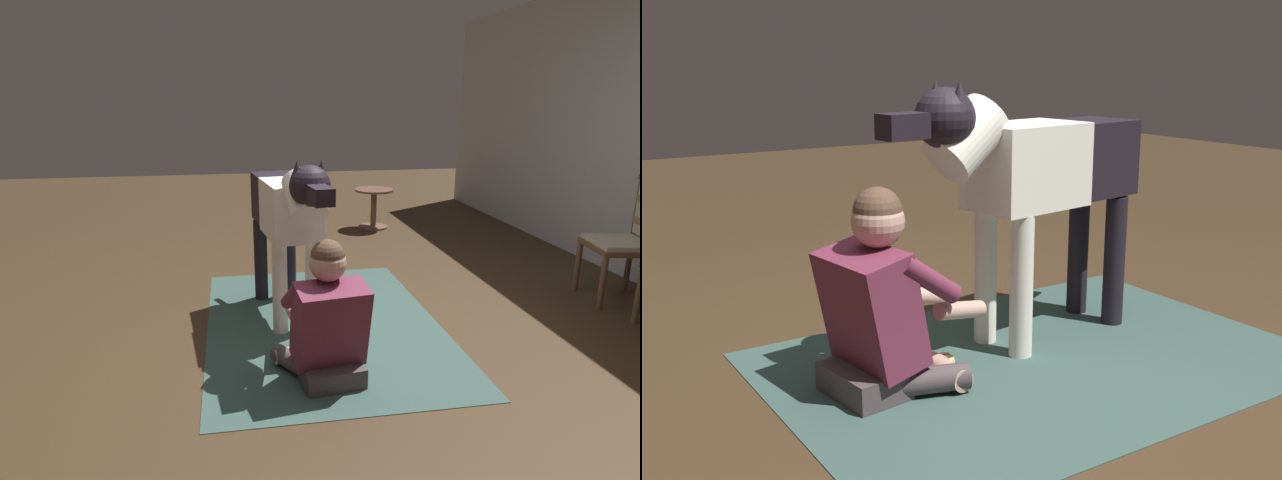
{
  "view_description": "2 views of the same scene",
  "coord_description": "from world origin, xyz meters",
  "views": [
    {
      "loc": [
        3.18,
        -0.66,
        1.6
      ],
      "look_at": [
        0.13,
        -0.14,
        0.74
      ],
      "focal_mm": 29.74,
      "sensor_mm": 36.0,
      "label": 1
    },
    {
      "loc": [
        1.74,
        2.42,
        1.33
      ],
      "look_at": [
        -0.08,
        -0.37,
        0.51
      ],
      "focal_mm": 42.81,
      "sensor_mm": 36.0,
      "label": 2
    }
  ],
  "objects": [
    {
      "name": "ground_plane",
      "position": [
        0.0,
        0.0,
        0.0
      ],
      "size": [
        15.7,
        15.7,
        0.0
      ],
      "primitive_type": "plane",
      "color": "#3F2D1B"
    },
    {
      "name": "hot_dog_on_plate",
      "position": [
        0.19,
        -0.19,
        0.03
      ],
      "size": [
        0.23,
        0.23,
        0.06
      ],
      "color": "white",
      "rests_on": "ground"
    },
    {
      "name": "person_sitting_on_floor",
      "position": [
        0.44,
        -0.15,
        0.34
      ],
      "size": [
        0.69,
        0.57,
        0.83
      ],
      "color": "#4B3F43",
      "rests_on": "ground"
    },
    {
      "name": "area_rug",
      "position": [
        -0.26,
        -0.05,
        0.0
      ],
      "size": [
        2.31,
        1.63,
        0.01
      ],
      "primitive_type": "cube",
      "color": "#344F48",
      "rests_on": "ground"
    },
    {
      "name": "large_dog",
      "position": [
        -0.41,
        -0.27,
        0.79
      ],
      "size": [
        1.57,
        0.44,
        1.22
      ],
      "color": "white",
      "rests_on": "ground"
    }
  ]
}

